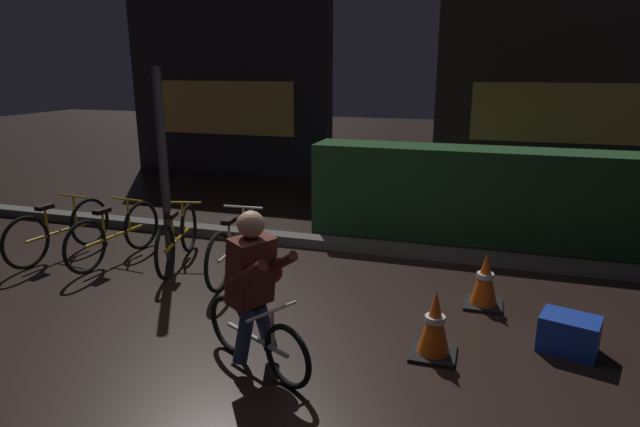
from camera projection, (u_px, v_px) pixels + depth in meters
ground_plane at (279, 326)px, 4.80m from camera, size 40.00×40.00×0.00m
sidewalk_curb at (343, 244)px, 6.81m from camera, size 12.00×0.24×0.12m
hedge_row at (495, 196)px, 6.97m from camera, size 4.80×0.70×1.22m
storefront_left at (229, 78)px, 11.31m from camera, size 4.42×0.54×4.01m
storefront_right at (566, 67)px, 9.98m from camera, size 4.69×0.54×4.50m
street_post at (164, 167)px, 6.15m from camera, size 0.10×0.10×2.24m
parked_bike_leftmost at (60, 230)px, 6.48m from camera, size 0.46×1.53×0.71m
parked_bike_left_mid at (115, 234)px, 6.34m from camera, size 0.46×1.52×0.70m
parked_bike_center_left at (178, 238)px, 6.22m from camera, size 0.50×1.46×0.69m
parked_bike_center_right at (236, 246)px, 5.90m from camera, size 0.46×1.56×0.72m
traffic_cone_near at (435, 325)px, 4.24m from camera, size 0.36×0.36×0.56m
traffic_cone_far at (485, 281)px, 5.13m from camera, size 0.36×0.36×0.54m
blue_crate at (569, 334)px, 4.34m from camera, size 0.51×0.43×0.30m
cyclist at (256, 290)px, 4.00m from camera, size 1.07×0.67×1.25m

